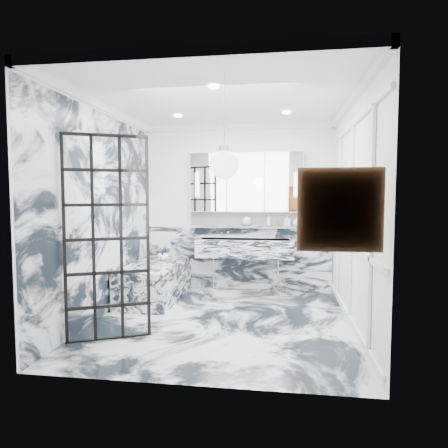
% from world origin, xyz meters
% --- Properties ---
extents(floor, '(3.60, 3.60, 0.00)m').
position_xyz_m(floor, '(0.00, 0.00, 0.00)').
color(floor, silver).
rests_on(floor, ground).
extents(ceiling, '(3.60, 3.60, 0.00)m').
position_xyz_m(ceiling, '(0.00, 0.00, 2.80)').
color(ceiling, white).
rests_on(ceiling, wall_back).
extents(wall_back, '(3.60, 0.00, 3.60)m').
position_xyz_m(wall_back, '(0.00, 1.80, 1.40)').
color(wall_back, white).
rests_on(wall_back, floor).
extents(wall_front, '(3.60, 0.00, 3.60)m').
position_xyz_m(wall_front, '(0.00, -1.80, 1.40)').
color(wall_front, white).
rests_on(wall_front, floor).
extents(wall_left, '(0.00, 3.60, 3.60)m').
position_xyz_m(wall_left, '(-1.60, 0.00, 1.40)').
color(wall_left, white).
rests_on(wall_left, floor).
extents(wall_right, '(0.00, 3.60, 3.60)m').
position_xyz_m(wall_right, '(1.60, 0.00, 1.40)').
color(wall_right, white).
rests_on(wall_right, floor).
extents(marble_clad_back, '(3.18, 0.05, 1.05)m').
position_xyz_m(marble_clad_back, '(0.00, 1.78, 0.53)').
color(marble_clad_back, silver).
rests_on(marble_clad_back, floor).
extents(marble_clad_left, '(0.02, 3.56, 2.68)m').
position_xyz_m(marble_clad_left, '(-1.59, 0.00, 1.34)').
color(marble_clad_left, silver).
rests_on(marble_clad_left, floor).
extents(panel_molding, '(0.03, 3.40, 2.30)m').
position_xyz_m(panel_molding, '(1.58, 0.00, 1.30)').
color(panel_molding, white).
rests_on(panel_molding, floor).
extents(soap_bottle_a, '(0.10, 0.10, 0.19)m').
position_xyz_m(soap_bottle_a, '(0.54, 1.71, 1.19)').
color(soap_bottle_a, '#8C5919').
rests_on(soap_bottle_a, ledge).
extents(soap_bottle_b, '(0.11, 0.11, 0.18)m').
position_xyz_m(soap_bottle_b, '(0.84, 1.71, 1.18)').
color(soap_bottle_b, '#4C4C51').
rests_on(soap_bottle_b, ledge).
extents(soap_bottle_c, '(0.16, 0.16, 0.17)m').
position_xyz_m(soap_bottle_c, '(1.00, 1.71, 1.17)').
color(soap_bottle_c, silver).
rests_on(soap_bottle_c, ledge).
extents(face_pot, '(0.15, 0.15, 0.15)m').
position_xyz_m(face_pot, '(0.17, 1.71, 1.17)').
color(face_pot, white).
rests_on(face_pot, ledge).
extents(amber_bottle, '(0.04, 0.04, 0.10)m').
position_xyz_m(amber_bottle, '(0.68, 1.71, 1.14)').
color(amber_bottle, '#8C5919').
rests_on(amber_bottle, ledge).
extents(flower_vase, '(0.09, 0.09, 0.12)m').
position_xyz_m(flower_vase, '(-0.89, 0.36, 0.61)').
color(flower_vase, silver).
rests_on(flower_vase, bathtub).
extents(crittall_door, '(0.81, 0.42, 2.25)m').
position_xyz_m(crittall_door, '(-1.14, -0.86, 1.12)').
color(crittall_door, black).
rests_on(crittall_door, floor).
extents(artwork, '(0.56, 0.05, 0.56)m').
position_xyz_m(artwork, '(1.20, -1.76, 1.49)').
color(artwork, '#BA5D13').
rests_on(artwork, wall_front).
extents(pendant_light, '(0.27, 0.27, 0.27)m').
position_xyz_m(pendant_light, '(0.22, -1.29, 1.89)').
color(pendant_light, white).
rests_on(pendant_light, ceiling).
extents(trough_sink, '(1.60, 0.45, 0.30)m').
position_xyz_m(trough_sink, '(0.15, 1.55, 0.73)').
color(trough_sink, silver).
rests_on(trough_sink, wall_back).
extents(ledge, '(1.90, 0.14, 0.04)m').
position_xyz_m(ledge, '(0.15, 1.72, 1.07)').
color(ledge, silver).
rests_on(ledge, wall_back).
extents(subway_tile, '(1.90, 0.03, 0.23)m').
position_xyz_m(subway_tile, '(0.15, 1.78, 1.21)').
color(subway_tile, white).
rests_on(subway_tile, wall_back).
extents(mirror_cabinet, '(1.90, 0.16, 1.00)m').
position_xyz_m(mirror_cabinet, '(0.15, 1.73, 1.82)').
color(mirror_cabinet, white).
rests_on(mirror_cabinet, wall_back).
extents(sconce_left, '(0.07, 0.07, 0.40)m').
position_xyz_m(sconce_left, '(-0.67, 1.63, 1.78)').
color(sconce_left, white).
rests_on(sconce_left, mirror_cabinet).
extents(sconce_right, '(0.07, 0.07, 0.40)m').
position_xyz_m(sconce_right, '(0.97, 1.63, 1.78)').
color(sconce_right, white).
rests_on(sconce_right, mirror_cabinet).
extents(bathtub, '(0.75, 1.65, 0.55)m').
position_xyz_m(bathtub, '(-1.18, 0.90, 0.28)').
color(bathtub, silver).
rests_on(bathtub, floor).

